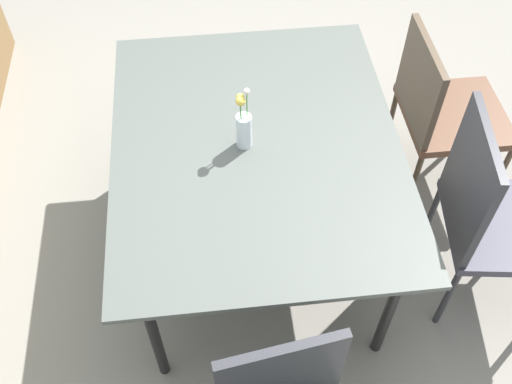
{
  "coord_description": "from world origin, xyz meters",
  "views": [
    {
      "loc": [
        -1.69,
        0.12,
        2.46
      ],
      "look_at": [
        -0.07,
        -0.06,
        0.4
      ],
      "focal_mm": 41.86,
      "sensor_mm": 36.0,
      "label": 1
    }
  ],
  "objects_px": {
    "chair_near_left": "(489,212)",
    "dining_table": "(256,151)",
    "flower_vase": "(244,126)",
    "chair_near_right": "(442,108)"
  },
  "relations": [
    {
      "from": "dining_table",
      "to": "chair_near_left",
      "type": "xyz_separation_m",
      "value": [
        -0.31,
        -0.91,
        -0.13
      ]
    },
    {
      "from": "chair_near_right",
      "to": "flower_vase",
      "type": "bearing_deg",
      "value": -71.61
    },
    {
      "from": "dining_table",
      "to": "chair_near_right",
      "type": "xyz_separation_m",
      "value": [
        0.32,
        -0.92,
        -0.16
      ]
    },
    {
      "from": "chair_near_left",
      "to": "dining_table",
      "type": "bearing_deg",
      "value": -101.28
    },
    {
      "from": "chair_near_left",
      "to": "flower_vase",
      "type": "xyz_separation_m",
      "value": [
        0.31,
        0.96,
        0.28
      ]
    },
    {
      "from": "chair_near_left",
      "to": "chair_near_right",
      "type": "bearing_deg",
      "value": -173.11
    },
    {
      "from": "dining_table",
      "to": "chair_near_right",
      "type": "height_order",
      "value": "chair_near_right"
    },
    {
      "from": "dining_table",
      "to": "flower_vase",
      "type": "bearing_deg",
      "value": 93.02
    },
    {
      "from": "chair_near_left",
      "to": "chair_near_right",
      "type": "xyz_separation_m",
      "value": [
        0.64,
        -0.01,
        -0.03
      ]
    },
    {
      "from": "dining_table",
      "to": "chair_near_left",
      "type": "distance_m",
      "value": 0.97
    }
  ]
}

